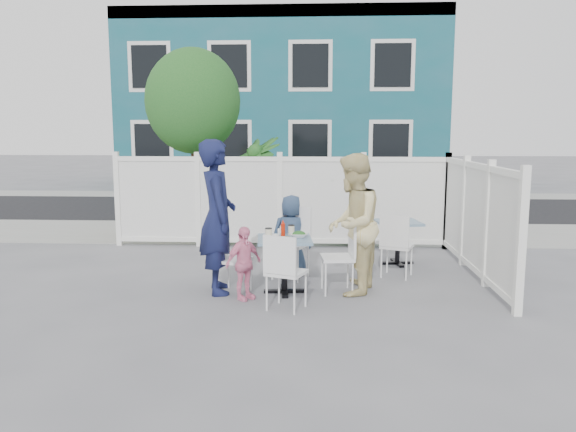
{
  "coord_description": "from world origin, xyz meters",
  "views": [
    {
      "loc": [
        0.76,
        -7.36,
        2.04
      ],
      "look_at": [
        0.37,
        -0.04,
        0.93
      ],
      "focal_mm": 35.0,
      "sensor_mm": 36.0,
      "label": 1
    }
  ],
  "objects_px": {
    "chair_left": "(228,253)",
    "boy": "(291,235)",
    "main_table": "(284,250)",
    "man": "(217,217)",
    "chair_back": "(293,237)",
    "toddler": "(244,263)",
    "utility_cabinet": "(172,197)",
    "spare_table": "(398,231)",
    "woman": "(352,224)",
    "chair_near": "(284,267)",
    "chair_right": "(344,251)"
  },
  "relations": [
    {
      "from": "utility_cabinet",
      "to": "man",
      "type": "relative_size",
      "value": 0.71
    },
    {
      "from": "chair_left",
      "to": "chair_back",
      "type": "xyz_separation_m",
      "value": [
        0.79,
        0.81,
        0.07
      ]
    },
    {
      "from": "toddler",
      "to": "chair_back",
      "type": "bearing_deg",
      "value": 16.29
    },
    {
      "from": "chair_right",
      "to": "woman",
      "type": "relative_size",
      "value": 0.52
    },
    {
      "from": "woman",
      "to": "main_table",
      "type": "bearing_deg",
      "value": -73.25
    },
    {
      "from": "spare_table",
      "to": "chair_near",
      "type": "height_order",
      "value": "chair_near"
    },
    {
      "from": "main_table",
      "to": "spare_table",
      "type": "bearing_deg",
      "value": 44.87
    },
    {
      "from": "chair_near",
      "to": "boy",
      "type": "bearing_deg",
      "value": 111.13
    },
    {
      "from": "chair_right",
      "to": "chair_back",
      "type": "xyz_separation_m",
      "value": [
        -0.68,
        0.73,
        0.04
      ]
    },
    {
      "from": "spare_table",
      "to": "woman",
      "type": "height_order",
      "value": "woman"
    },
    {
      "from": "main_table",
      "to": "boy",
      "type": "xyz_separation_m",
      "value": [
        0.04,
        0.92,
        0.03
      ]
    },
    {
      "from": "spare_table",
      "to": "toddler",
      "type": "relative_size",
      "value": 0.81
    },
    {
      "from": "utility_cabinet",
      "to": "woman",
      "type": "relative_size",
      "value": 0.78
    },
    {
      "from": "utility_cabinet",
      "to": "man",
      "type": "xyz_separation_m",
      "value": [
        1.76,
        -4.44,
        0.28
      ]
    },
    {
      "from": "man",
      "to": "boy",
      "type": "xyz_separation_m",
      "value": [
        0.89,
        0.92,
        -0.4
      ]
    },
    {
      "from": "chair_left",
      "to": "toddler",
      "type": "relative_size",
      "value": 0.97
    },
    {
      "from": "chair_left",
      "to": "chair_near",
      "type": "relative_size",
      "value": 0.99
    },
    {
      "from": "chair_near",
      "to": "spare_table",
      "type": "bearing_deg",
      "value": 77.19
    },
    {
      "from": "chair_left",
      "to": "man",
      "type": "xyz_separation_m",
      "value": [
        -0.13,
        0.01,
        0.46
      ]
    },
    {
      "from": "utility_cabinet",
      "to": "main_table",
      "type": "xyz_separation_m",
      "value": [
        2.6,
        -4.44,
        -0.14
      ]
    },
    {
      "from": "spare_table",
      "to": "chair_near",
      "type": "relative_size",
      "value": 0.82
    },
    {
      "from": "chair_left",
      "to": "boy",
      "type": "height_order",
      "value": "boy"
    },
    {
      "from": "utility_cabinet",
      "to": "main_table",
      "type": "relative_size",
      "value": 1.87
    },
    {
      "from": "utility_cabinet",
      "to": "man",
      "type": "bearing_deg",
      "value": -75.51
    },
    {
      "from": "woman",
      "to": "toddler",
      "type": "distance_m",
      "value": 1.44
    },
    {
      "from": "main_table",
      "to": "woman",
      "type": "height_order",
      "value": "woman"
    },
    {
      "from": "chair_back",
      "to": "boy",
      "type": "xyz_separation_m",
      "value": [
        -0.03,
        0.12,
        0.0
      ]
    },
    {
      "from": "main_table",
      "to": "spare_table",
      "type": "relative_size",
      "value": 1.01
    },
    {
      "from": "spare_table",
      "to": "chair_left",
      "type": "bearing_deg",
      "value": -145.06
    },
    {
      "from": "man",
      "to": "boy",
      "type": "height_order",
      "value": "man"
    },
    {
      "from": "spare_table",
      "to": "man",
      "type": "xyz_separation_m",
      "value": [
        -2.5,
        -1.65,
        0.45
      ]
    },
    {
      "from": "chair_left",
      "to": "woman",
      "type": "relative_size",
      "value": 0.49
    },
    {
      "from": "utility_cabinet",
      "to": "boy",
      "type": "bearing_deg",
      "value": -60.2
    },
    {
      "from": "boy",
      "to": "man",
      "type": "bearing_deg",
      "value": 43.75
    },
    {
      "from": "chair_back",
      "to": "man",
      "type": "relative_size",
      "value": 0.51
    },
    {
      "from": "chair_back",
      "to": "boy",
      "type": "relative_size",
      "value": 0.86
    },
    {
      "from": "man",
      "to": "toddler",
      "type": "distance_m",
      "value": 0.71
    },
    {
      "from": "utility_cabinet",
      "to": "man",
      "type": "height_order",
      "value": "man"
    },
    {
      "from": "main_table",
      "to": "man",
      "type": "xyz_separation_m",
      "value": [
        -0.85,
        0.0,
        0.42
      ]
    },
    {
      "from": "main_table",
      "to": "man",
      "type": "height_order",
      "value": "man"
    },
    {
      "from": "chair_left",
      "to": "chair_back",
      "type": "relative_size",
      "value": 0.89
    },
    {
      "from": "chair_left",
      "to": "boy",
      "type": "relative_size",
      "value": 0.76
    },
    {
      "from": "chair_right",
      "to": "boy",
      "type": "height_order",
      "value": "boy"
    },
    {
      "from": "chair_near",
      "to": "chair_right",
      "type": "bearing_deg",
      "value": 69.57
    },
    {
      "from": "chair_left",
      "to": "spare_table",
      "type": "bearing_deg",
      "value": 142.73
    },
    {
      "from": "woman",
      "to": "man",
      "type": "bearing_deg",
      "value": -74.72
    },
    {
      "from": "utility_cabinet",
      "to": "spare_table",
      "type": "xyz_separation_m",
      "value": [
        4.26,
        -2.79,
        -0.17
      ]
    },
    {
      "from": "spare_table",
      "to": "boy",
      "type": "distance_m",
      "value": 1.77
    },
    {
      "from": "spare_table",
      "to": "toddler",
      "type": "height_order",
      "value": "toddler"
    },
    {
      "from": "utility_cabinet",
      "to": "woman",
      "type": "bearing_deg",
      "value": -58.95
    }
  ]
}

